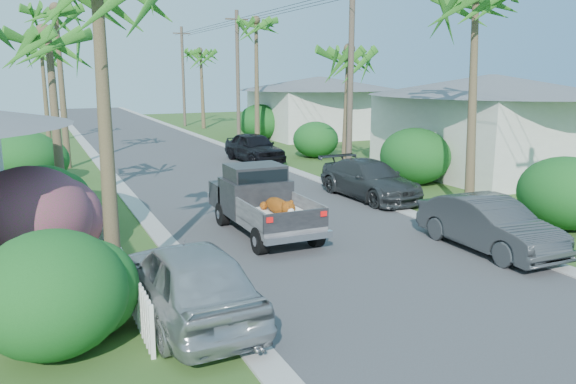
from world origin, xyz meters
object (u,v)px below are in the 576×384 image
parked_car_rm (370,180)px  palm_r_d (201,51)px  palm_l_d (41,50)px  utility_pole_c (238,77)px  utility_pole_d (183,76)px  parked_car_rn (489,225)px  utility_pole_b (351,79)px  palm_r_c (256,22)px  palm_r_b (348,50)px  pickup_truck (259,199)px  parked_car_ln (188,280)px  palm_l_b (48,34)px  palm_l_c (55,10)px  house_right_near (489,128)px  house_right_far (319,109)px  parked_car_rf (254,148)px

parked_car_rm → palm_r_d: 31.34m
parked_car_rm → palm_l_d: bearing=110.7°
utility_pole_c → utility_pole_d: 15.00m
parked_car_rm → parked_car_rn: bearing=-98.3°
utility_pole_b → utility_pole_d: 30.00m
palm_r_c → parked_car_rn: bearing=-95.9°
palm_r_b → utility_pole_b: utility_pole_b is taller
palm_r_c → utility_pole_b: bearing=-92.6°
palm_r_d → pickup_truck: bearing=-103.3°
parked_car_ln → palm_l_b: (-1.80, 10.66, 5.33)m
palm_l_d → palm_r_c: palm_r_c is taller
palm_l_c → palm_r_d: bearing=55.2°
house_right_near → utility_pole_d: bearing=103.4°
palm_r_b → house_right_near: bearing=-25.1°
parked_car_rm → utility_pole_d: 33.93m
palm_r_c → utility_pole_b: size_ratio=1.04×
palm_r_c → house_right_far: size_ratio=1.04×
palm_r_c → utility_pole_c: bearing=106.7°
pickup_truck → parked_car_rf: 13.99m
palm_r_d → utility_pole_d: 3.79m
parked_car_rm → utility_pole_c: (1.23, 18.69, 3.86)m
palm_l_b → house_right_near: size_ratio=0.82×
parked_car_rf → parked_car_ln: parked_car_ln is taller
house_right_far → palm_l_d: bearing=168.4°
palm_l_c → house_right_far: 21.41m
parked_car_rf → palm_l_b: 14.10m
palm_l_d → palm_r_b: palm_l_d is taller
palm_r_b → palm_r_c: palm_r_c is taller
parked_car_ln → palm_l_c: (-1.00, 20.66, 7.09)m
pickup_truck → parked_car_ln: (-3.67, -5.45, -0.19)m
house_right_far → parked_car_rn: bearing=-108.5°
pickup_truck → palm_r_b: 12.44m
parked_car_ln → house_right_far: (18.00, 28.66, 1.30)m
utility_pole_b → utility_pole_d: same height
parked_car_rf → palm_l_b: (-10.40, -7.88, 5.34)m
utility_pole_c → utility_pole_d: (0.00, 15.00, 0.00)m
house_right_near → utility_pole_b: bearing=172.3°
palm_l_c → parked_car_rf: bearing=-12.5°
utility_pole_d → utility_pole_c: bearing=-90.0°
parked_car_rm → palm_r_d: (2.13, 30.69, 6.00)m
pickup_truck → utility_pole_b: 9.97m
palm_l_c → palm_r_c: size_ratio=0.98×
house_right_far → utility_pole_c: utility_pole_c is taller
palm_l_b → utility_pole_d: utility_pole_d is taller
palm_l_b → palm_r_b: 13.73m
parked_car_rn → palm_r_b: 14.07m
pickup_truck → house_right_far: size_ratio=0.57×
parked_car_rm → palm_l_c: bearing=126.2°
parked_car_rm → parked_car_rf: parked_car_rf is taller
parked_car_rn → utility_pole_c: (1.88, 25.75, 3.86)m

